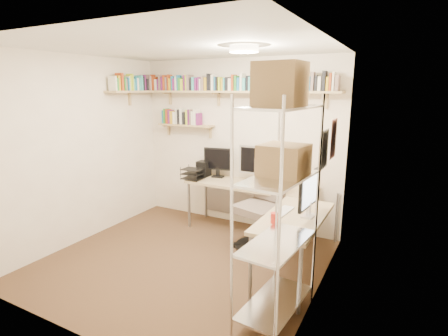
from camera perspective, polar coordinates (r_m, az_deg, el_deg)
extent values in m
plane|color=#452E1D|center=(4.45, -6.77, -14.90)|extent=(3.20, 3.20, 0.00)
cube|color=beige|center=(5.30, 2.11, 3.99)|extent=(3.20, 0.04, 2.50)
cube|color=beige|center=(5.10, -22.13, 2.70)|extent=(0.04, 3.00, 2.50)
cube|color=beige|center=(3.39, 15.54, -1.57)|extent=(0.04, 3.00, 2.50)
cube|color=beige|center=(2.97, -24.11, -4.28)|extent=(3.20, 0.04, 2.50)
cube|color=white|center=(3.97, -7.77, 19.02)|extent=(3.20, 3.00, 0.04)
cube|color=silver|center=(3.86, 17.46, 4.58)|extent=(0.01, 0.30, 0.42)
cube|color=silver|center=(3.48, 16.17, 2.98)|extent=(0.01, 0.28, 0.38)
cylinder|color=#FFEAC6|center=(3.78, 3.29, 18.80)|extent=(0.30, 0.30, 0.06)
cube|color=tan|center=(5.13, 1.56, 12.34)|extent=(3.05, 0.25, 0.03)
cube|color=tan|center=(5.61, -14.42, 11.99)|extent=(0.25, 1.00, 0.03)
cube|color=tan|center=(5.61, -6.22, 6.99)|extent=(0.95, 0.20, 0.02)
cube|color=tan|center=(5.81, -9.03, 11.56)|extent=(0.03, 0.20, 0.20)
cube|color=tan|center=(5.32, -1.08, 11.60)|extent=(0.03, 0.20, 0.20)
cube|color=tan|center=(4.95, 8.26, 11.38)|extent=(0.03, 0.20, 0.20)
cube|color=tan|center=(4.76, 16.35, 10.95)|extent=(0.03, 0.20, 0.20)
cube|color=#A33C15|center=(5.92, -11.57, 13.51)|extent=(0.04, 0.12, 0.25)
cube|color=#A33C15|center=(5.89, -11.14, 13.35)|extent=(0.04, 0.14, 0.21)
cube|color=silver|center=(5.86, -10.73, 13.17)|extent=(0.04, 0.15, 0.17)
cube|color=#681B5F|center=(5.83, -10.43, 13.21)|extent=(0.03, 0.13, 0.18)
cube|color=#7C645A|center=(5.81, -10.14, 13.56)|extent=(0.04, 0.14, 0.24)
cube|color=#681B5F|center=(5.78, -9.81, 13.38)|extent=(0.03, 0.13, 0.20)
cube|color=#A33C15|center=(5.76, -9.50, 13.54)|extent=(0.04, 0.12, 0.23)
cube|color=#7C645A|center=(5.74, -9.15, 13.43)|extent=(0.03, 0.13, 0.21)
cube|color=#A33C15|center=(5.71, -8.85, 13.62)|extent=(0.02, 0.12, 0.24)
cube|color=#BC9416|center=(5.69, -8.52, 13.34)|extent=(0.03, 0.14, 0.18)
cube|color=#1E6D9E|center=(5.67, -8.19, 13.51)|extent=(0.03, 0.12, 0.22)
cube|color=#681B5F|center=(5.64, -7.86, 13.34)|extent=(0.03, 0.15, 0.18)
cube|color=silver|center=(5.63, -7.57, 13.51)|extent=(0.02, 0.14, 0.21)
cube|color=#1E6D9E|center=(5.61, -7.35, 13.62)|extent=(0.02, 0.11, 0.23)
cube|color=#2B822B|center=(5.59, -6.99, 13.42)|extent=(0.04, 0.14, 0.19)
cube|color=#B9D227|center=(5.56, -6.60, 13.35)|extent=(0.04, 0.14, 0.17)
cube|color=#681B5F|center=(5.54, -6.26, 13.64)|extent=(0.02, 0.12, 0.23)
cube|color=#B9D227|center=(5.52, -5.95, 13.67)|extent=(0.03, 0.12, 0.23)
cube|color=#7C645A|center=(5.50, -5.59, 13.69)|extent=(0.04, 0.14, 0.23)
cube|color=black|center=(5.47, -5.19, 13.48)|extent=(0.04, 0.13, 0.19)
cube|color=teal|center=(5.45, -4.77, 13.52)|extent=(0.04, 0.14, 0.20)
cube|color=#681B5F|center=(5.42, -4.37, 13.48)|extent=(0.04, 0.13, 0.19)
cube|color=#681B5F|center=(5.40, -3.96, 13.54)|extent=(0.03, 0.13, 0.20)
cube|color=silver|center=(5.38, -3.66, 13.41)|extent=(0.03, 0.12, 0.17)
cube|color=#7C645A|center=(5.36, -3.23, 13.55)|extent=(0.04, 0.15, 0.19)
cube|color=#BC9416|center=(5.34, -2.80, 13.52)|extent=(0.04, 0.11, 0.19)
cube|color=black|center=(5.32, -2.42, 13.82)|extent=(0.03, 0.13, 0.24)
cube|color=black|center=(5.30, -2.09, 13.68)|extent=(0.04, 0.11, 0.22)
cube|color=silver|center=(5.28, -1.64, 13.75)|extent=(0.03, 0.14, 0.23)
cube|color=#1E6D9E|center=(5.26, -1.28, 13.59)|extent=(0.02, 0.12, 0.20)
cube|color=black|center=(5.24, -0.93, 13.57)|extent=(0.02, 0.14, 0.19)
cube|color=#B9D227|center=(5.22, -0.54, 13.56)|extent=(0.03, 0.13, 0.19)
cube|color=#BC9416|center=(5.20, -0.09, 13.45)|extent=(0.03, 0.12, 0.17)
cube|color=teal|center=(5.19, 0.26, 13.50)|extent=(0.02, 0.13, 0.18)
cube|color=black|center=(5.17, 0.68, 13.55)|extent=(0.04, 0.12, 0.19)
cube|color=silver|center=(5.14, 1.18, 13.47)|extent=(0.04, 0.12, 0.17)
cube|color=#A33C15|center=(5.12, 1.66, 13.75)|extent=(0.03, 0.14, 0.22)
cube|color=#2B822B|center=(5.11, 2.08, 13.66)|extent=(0.04, 0.12, 0.21)
cube|color=#1E6D9E|center=(5.08, 2.61, 13.50)|extent=(0.04, 0.14, 0.18)
cube|color=silver|center=(5.06, 3.08, 13.85)|extent=(0.03, 0.15, 0.24)
cube|color=teal|center=(5.05, 3.49, 13.47)|extent=(0.04, 0.13, 0.17)
cube|color=black|center=(5.03, 4.02, 13.62)|extent=(0.04, 0.12, 0.20)
cube|color=teal|center=(5.01, 4.45, 13.54)|extent=(0.03, 0.15, 0.19)
cube|color=#681B5F|center=(5.00, 4.83, 13.62)|extent=(0.03, 0.14, 0.20)
cube|color=#BC9416|center=(4.98, 5.26, 13.70)|extent=(0.04, 0.13, 0.22)
cube|color=#B9D227|center=(4.96, 5.84, 13.70)|extent=(0.04, 0.11, 0.22)
cube|color=#2B822B|center=(4.94, 6.37, 13.48)|extent=(0.04, 0.12, 0.18)
cube|color=#A33C15|center=(4.93, 6.92, 13.50)|extent=(0.04, 0.14, 0.19)
cube|color=#A33C15|center=(4.91, 7.51, 13.77)|extent=(0.04, 0.13, 0.24)
cube|color=#681B5F|center=(4.89, 7.90, 13.52)|extent=(0.02, 0.12, 0.20)
cube|color=#1E6D9E|center=(4.88, 8.33, 13.41)|extent=(0.02, 0.13, 0.18)
cube|color=#A33C15|center=(4.87, 8.63, 13.35)|extent=(0.02, 0.13, 0.17)
cube|color=#7C645A|center=(4.86, 9.05, 13.75)|extent=(0.03, 0.14, 0.24)
cube|color=#A33C15|center=(4.85, 9.51, 13.77)|extent=(0.04, 0.15, 0.25)
cube|color=#BC9416|center=(4.83, 10.08, 13.41)|extent=(0.04, 0.13, 0.19)
cube|color=#7C645A|center=(4.82, 10.59, 13.60)|extent=(0.04, 0.14, 0.22)
cube|color=silver|center=(4.80, 11.26, 13.68)|extent=(0.04, 0.13, 0.24)
cube|color=#2B822B|center=(4.79, 11.93, 13.60)|extent=(0.04, 0.13, 0.23)
cube|color=#A33C15|center=(4.77, 12.43, 13.53)|extent=(0.03, 0.12, 0.22)
cube|color=#BC9416|center=(4.76, 12.86, 13.66)|extent=(0.03, 0.12, 0.25)
cube|color=#1E6D9E|center=(4.75, 13.28, 13.22)|extent=(0.04, 0.13, 0.18)
cube|color=#1E6D9E|center=(4.74, 13.84, 13.21)|extent=(0.03, 0.12, 0.18)
cube|color=#7C645A|center=(4.73, 14.33, 13.53)|extent=(0.04, 0.11, 0.24)
cube|color=black|center=(4.72, 14.87, 13.22)|extent=(0.03, 0.12, 0.19)
cube|color=silver|center=(4.71, 15.43, 13.11)|extent=(0.04, 0.13, 0.18)
cube|color=black|center=(4.70, 16.09, 13.49)|extent=(0.04, 0.13, 0.25)
cube|color=#BC9416|center=(4.69, 16.63, 12.99)|extent=(0.03, 0.13, 0.17)
cube|color=#A33C15|center=(4.68, 17.07, 13.26)|extent=(0.03, 0.13, 0.22)
cube|color=silver|center=(4.68, 17.49, 13.34)|extent=(0.03, 0.12, 0.23)
cube|color=#7C645A|center=(4.67, 18.05, 13.05)|extent=(0.04, 0.15, 0.19)
cube|color=silver|center=(5.29, -17.73, 13.03)|extent=(0.14, 0.03, 0.20)
cube|color=#2B822B|center=(5.32, -17.42, 12.90)|extent=(0.13, 0.04, 0.18)
cube|color=#BC9416|center=(5.35, -17.09, 13.10)|extent=(0.11, 0.04, 0.21)
cube|color=#A33C15|center=(5.39, -16.68, 13.33)|extent=(0.13, 0.04, 0.25)
cube|color=#2B822B|center=(5.42, -16.31, 13.04)|extent=(0.14, 0.03, 0.19)
cube|color=#7C645A|center=(5.45, -16.03, 12.95)|extent=(0.12, 0.03, 0.17)
cube|color=#1E6D9E|center=(5.48, -15.78, 13.04)|extent=(0.15, 0.03, 0.19)
cube|color=silver|center=(5.50, -15.56, 13.15)|extent=(0.12, 0.02, 0.21)
cube|color=#B9D227|center=(5.52, -15.34, 13.23)|extent=(0.12, 0.03, 0.22)
cube|color=#B9D227|center=(5.55, -15.09, 13.37)|extent=(0.13, 0.03, 0.24)
cube|color=teal|center=(5.57, -14.85, 13.00)|extent=(0.12, 0.03, 0.17)
cube|color=#1E6D9E|center=(5.59, -14.64, 13.18)|extent=(0.14, 0.03, 0.20)
cube|color=silver|center=(5.62, -14.35, 13.09)|extent=(0.13, 0.04, 0.18)
cube|color=teal|center=(5.66, -14.04, 13.15)|extent=(0.14, 0.03, 0.19)
cube|color=teal|center=(5.69, -13.70, 13.33)|extent=(0.13, 0.04, 0.23)
cube|color=black|center=(5.73, -13.39, 13.26)|extent=(0.13, 0.03, 0.21)
cube|color=#681B5F|center=(5.76, -13.14, 13.40)|extent=(0.11, 0.03, 0.24)
cube|color=black|center=(5.79, -12.84, 13.13)|extent=(0.14, 0.04, 0.18)
cube|color=#7C645A|center=(5.83, -12.50, 13.45)|extent=(0.14, 0.03, 0.24)
cube|color=silver|center=(5.86, -12.27, 13.34)|extent=(0.11, 0.02, 0.22)
cube|color=teal|center=(5.89, -11.98, 13.25)|extent=(0.13, 0.04, 0.20)
cube|color=#1E6D9E|center=(5.93, -11.67, 13.19)|extent=(0.14, 0.04, 0.18)
cube|color=#1E6D9E|center=(5.84, -9.69, 8.27)|extent=(0.02, 0.12, 0.21)
cube|color=#2B822B|center=(5.81, -9.38, 8.39)|extent=(0.03, 0.14, 0.24)
cube|color=#A33C15|center=(5.79, -9.05, 8.34)|extent=(0.04, 0.13, 0.23)
cube|color=#681B5F|center=(5.76, -8.64, 8.27)|extent=(0.04, 0.13, 0.21)
cube|color=#BC9416|center=(5.73, -8.26, 8.19)|extent=(0.04, 0.15, 0.20)
cube|color=silver|center=(5.70, -7.83, 8.14)|extent=(0.04, 0.14, 0.19)
cube|color=silver|center=(5.68, -7.48, 8.41)|extent=(0.02, 0.12, 0.25)
cube|color=black|center=(5.66, -7.17, 8.31)|extent=(0.03, 0.14, 0.23)
cube|color=silver|center=(5.63, -6.80, 8.38)|extent=(0.04, 0.11, 0.25)
cube|color=black|center=(5.60, -6.32, 8.10)|extent=(0.04, 0.12, 0.19)
cube|color=#B9D227|center=(5.57, -5.87, 8.27)|extent=(0.03, 0.11, 0.23)
cube|color=#681B5F|center=(5.55, -5.59, 8.29)|extent=(0.02, 0.11, 0.23)
cube|color=#7C645A|center=(5.53, -5.25, 8.29)|extent=(0.02, 0.12, 0.24)
cube|color=silver|center=(5.51, -4.93, 8.14)|extent=(0.03, 0.13, 0.21)
cube|color=silver|center=(5.48, -4.51, 8.31)|extent=(0.04, 0.15, 0.25)
cube|color=#681B5F|center=(5.46, -4.08, 7.97)|extent=(0.04, 0.13, 0.18)
cube|color=tan|center=(5.02, 4.27, -2.81)|extent=(1.88, 0.59, 0.04)
cube|color=tan|center=(3.86, 11.39, -7.94)|extent=(0.59, 1.29, 0.04)
cylinder|color=gray|center=(5.34, -5.73, -6.02)|extent=(0.04, 0.04, 0.69)
cylinder|color=gray|center=(5.73, -2.99, -4.62)|extent=(0.04, 0.04, 0.69)
cylinder|color=gray|center=(5.05, 17.93, -7.73)|extent=(0.04, 0.04, 0.69)
cylinder|color=gray|center=(3.58, 4.31, -15.92)|extent=(0.04, 0.04, 0.69)
cylinder|color=gray|center=(3.44, 12.25, -17.48)|extent=(0.04, 0.04, 0.69)
cube|color=gray|center=(5.34, 5.33, -5.42)|extent=(1.78, 0.02, 0.54)
cube|color=silver|center=(5.03, 5.39, 1.25)|extent=(0.54, 0.03, 0.42)
cube|color=black|center=(5.01, 5.31, 1.21)|extent=(0.49, 0.00, 0.36)
cube|color=black|center=(5.31, -1.04, 1.49)|extent=(0.44, 0.03, 0.34)
cube|color=black|center=(3.77, 13.85, -3.34)|extent=(0.03, 0.57, 0.38)
cube|color=white|center=(3.78, 13.55, -3.30)|extent=(0.00, 0.52, 0.32)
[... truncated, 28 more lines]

